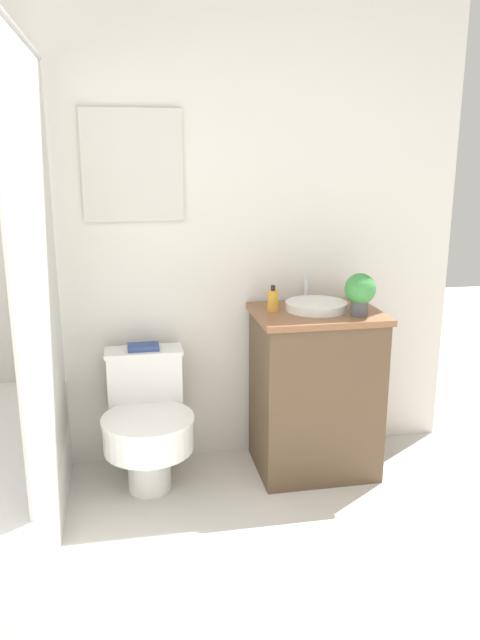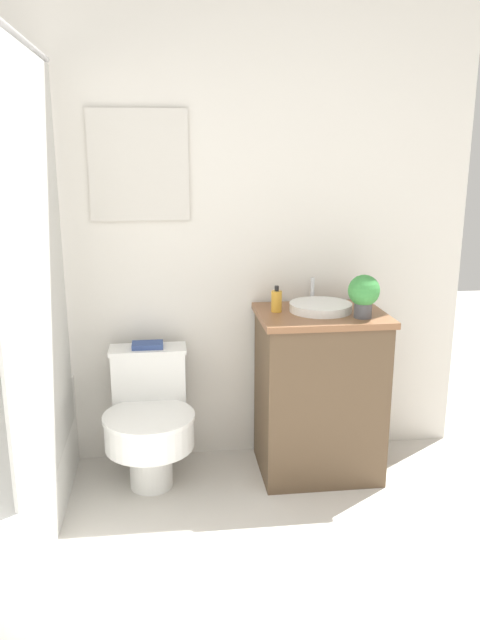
{
  "view_description": "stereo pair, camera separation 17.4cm",
  "coord_description": "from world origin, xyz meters",
  "px_view_note": "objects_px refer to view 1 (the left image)",
  "views": [
    {
      "loc": [
        -0.14,
        -0.75,
        1.57
      ],
      "look_at": [
        0.36,
        1.86,
        0.86
      ],
      "focal_mm": 35.0,
      "sensor_mm": 36.0,
      "label": 1
    },
    {
      "loc": [
        0.03,
        -0.77,
        1.57
      ],
      "look_at": [
        0.36,
        1.86,
        0.86
      ],
      "focal_mm": 35.0,
      "sensor_mm": 36.0,
      "label": 2
    }
  ],
  "objects_px": {
    "sink": "(316,306)",
    "potted_plant": "(360,291)",
    "toilet": "(147,421)",
    "soap_bottle": "(273,300)",
    "book_on_tank": "(143,347)"
  },
  "relations": [
    {
      "from": "sink",
      "to": "potted_plant",
      "type": "bearing_deg",
      "value": -41.4
    },
    {
      "from": "sink",
      "to": "potted_plant",
      "type": "relative_size",
      "value": 1.67
    },
    {
      "from": "toilet",
      "to": "soap_bottle",
      "type": "height_order",
      "value": "soap_bottle"
    },
    {
      "from": "potted_plant",
      "to": "book_on_tank",
      "type": "relative_size",
      "value": 1.33
    },
    {
      "from": "book_on_tank",
      "to": "sink",
      "type": "bearing_deg",
      "value": -7.24
    },
    {
      "from": "toilet",
      "to": "sink",
      "type": "xyz_separation_m",
      "value": [
        0.84,
        0.04,
        0.52
      ]
    },
    {
      "from": "toilet",
      "to": "sink",
      "type": "height_order",
      "value": "sink"
    },
    {
      "from": "potted_plant",
      "to": "toilet",
      "type": "bearing_deg",
      "value": 174.21
    },
    {
      "from": "potted_plant",
      "to": "book_on_tank",
      "type": "bearing_deg",
      "value": 165.92
    },
    {
      "from": "toilet",
      "to": "book_on_tank",
      "type": "relative_size",
      "value": 4.26
    },
    {
      "from": "book_on_tank",
      "to": "toilet",
      "type": "bearing_deg",
      "value": -90.0
    },
    {
      "from": "sink",
      "to": "book_on_tank",
      "type": "xyz_separation_m",
      "value": [
        -0.84,
        0.11,
        -0.19
      ]
    },
    {
      "from": "sink",
      "to": "soap_bottle",
      "type": "relative_size",
      "value": 2.65
    },
    {
      "from": "soap_bottle",
      "to": "book_on_tank",
      "type": "bearing_deg",
      "value": 171.63
    },
    {
      "from": "toilet",
      "to": "soap_bottle",
      "type": "bearing_deg",
      "value": 5.31
    }
  ]
}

